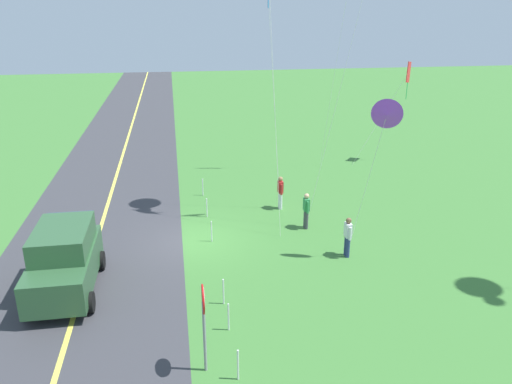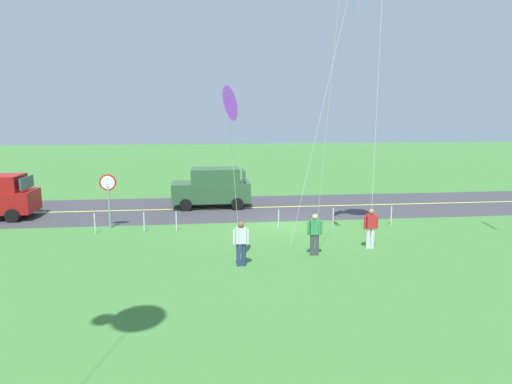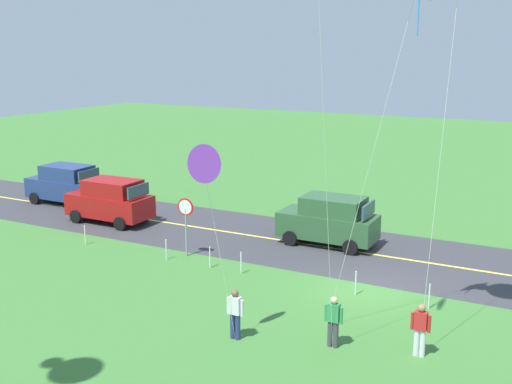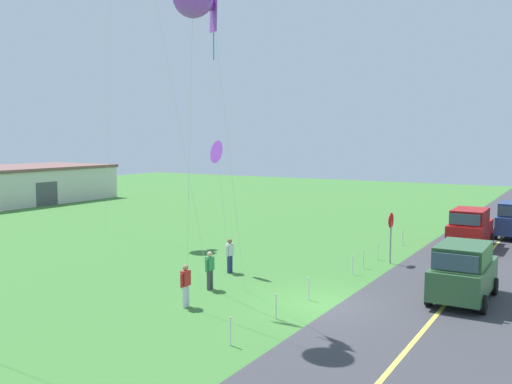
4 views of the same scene
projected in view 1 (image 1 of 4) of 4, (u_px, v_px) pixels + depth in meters
name	position (u px, v px, depth m)	size (l,w,h in m)	color
ground_plane	(195.00, 242.00, 20.89)	(120.00, 120.00, 0.10)	#3D7533
asphalt_road	(95.00, 248.00, 20.26)	(120.00, 7.00, 0.00)	#38383D
road_centre_stripe	(95.00, 248.00, 20.26)	(120.00, 0.16, 0.00)	#E5E04C
car_suv_foreground	(64.00, 260.00, 16.85)	(4.40, 2.12, 2.24)	#2D5633
stop_sign	(204.00, 312.00, 12.80)	(0.76, 0.08, 2.56)	gray
person_adult_near	(306.00, 210.00, 21.81)	(0.58, 0.22, 1.60)	#3F3F47
person_adult_companion	(348.00, 236.00, 19.30)	(0.58, 0.22, 1.60)	navy
person_child_watcher	(280.00, 191.00, 23.96)	(0.58, 0.22, 1.60)	silver
kite_blue_mid	(387.00, 115.00, 17.42)	(0.85, 1.54, 6.15)	silver
kite_orange_near	(408.00, 74.00, 30.00)	(0.97, 3.66, 6.13)	silver
fence_post_0	(203.00, 187.00, 25.77)	(0.05, 0.05, 0.90)	silver
fence_post_1	(207.00, 208.00, 23.10)	(0.05, 0.05, 0.90)	silver
fence_post_2	(212.00, 231.00, 20.67)	(0.05, 0.05, 0.90)	silver
fence_post_3	(223.00, 292.00, 16.28)	(0.05, 0.05, 0.90)	silver
fence_post_4	(228.00, 317.00, 14.94)	(0.05, 0.05, 0.90)	silver
fence_post_5	(238.00, 365.00, 12.93)	(0.05, 0.05, 0.90)	silver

